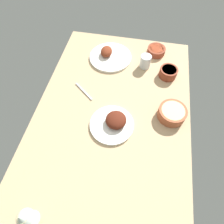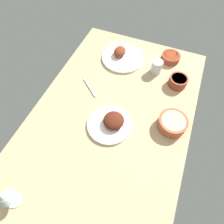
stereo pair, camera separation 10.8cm
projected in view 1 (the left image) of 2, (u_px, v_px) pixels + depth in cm
name	position (u px, v px, depth cm)	size (l,w,h in cm)	color
dining_table	(112.00, 116.00, 111.38)	(140.00, 90.00, 4.00)	tan
plate_center_main	(110.00, 56.00, 132.92)	(29.67, 29.67, 6.77)	white
plate_near_viewer	(114.00, 123.00, 104.07)	(24.74, 24.74, 6.92)	white
bowl_pasta	(168.00, 72.00, 122.32)	(11.43, 11.43, 6.12)	brown
bowl_potatoes	(172.00, 113.00, 105.94)	(15.75, 15.75, 6.37)	#A35133
bowl_sauce	(156.00, 50.00, 134.39)	(12.69, 12.69, 4.61)	brown
wine_glass	(23.00, 218.00, 73.25)	(7.60, 7.60, 14.00)	silver
water_tumbler	(145.00, 61.00, 125.86)	(7.14, 7.14, 8.96)	silver
fork_loose	(84.00, 91.00, 117.84)	(17.01, 0.90, 0.80)	silver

